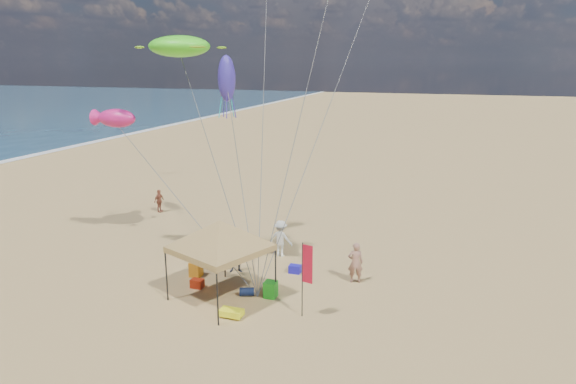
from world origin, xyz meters
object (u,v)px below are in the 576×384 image
at_px(cooler_red, 197,283).
at_px(cooler_blue, 295,269).
at_px(person_near_b, 237,256).
at_px(beach_cart, 231,313).
at_px(canopy_tent, 220,224).
at_px(chair_yellow, 196,269).
at_px(person_near_c, 281,239).
at_px(chair_green, 271,289).
at_px(person_near_a, 355,263).
at_px(feather_flag, 306,268).
at_px(person_far_a, 159,201).

distance_m(cooler_red, cooler_blue, 4.58).
height_order(cooler_blue, person_near_b, person_near_b).
xyz_separation_m(beach_cart, person_near_b, (-1.58, 4.11, 0.59)).
relative_size(canopy_tent, chair_yellow, 8.41).
xyz_separation_m(chair_yellow, person_near_c, (2.84, 3.62, 0.59)).
bearing_deg(chair_green, cooler_blue, 86.33).
bearing_deg(person_near_b, chair_yellow, -170.02).
distance_m(beach_cart, person_near_a, 6.17).
bearing_deg(feather_flag, cooler_red, 168.72).
xyz_separation_m(cooler_blue, person_near_a, (2.86, -0.12, 0.74)).
bearing_deg(person_near_a, cooler_red, 6.29).
bearing_deg(feather_flag, canopy_tent, 173.71).
xyz_separation_m(feather_flag, cooler_red, (-5.26, 1.05, -1.83)).
distance_m(canopy_tent, person_near_b, 3.76).
height_order(beach_cart, person_near_b, person_near_b).
height_order(chair_green, person_near_c, person_near_c).
bearing_deg(person_near_c, chair_yellow, 54.32).
height_order(beach_cart, person_near_c, person_near_c).
height_order(person_near_a, person_far_a, person_near_a).
relative_size(person_near_a, person_far_a, 1.24).
xyz_separation_m(canopy_tent, chair_yellow, (-2.15, 1.72, -2.93)).
height_order(canopy_tent, person_near_a, canopy_tent).
bearing_deg(canopy_tent, person_far_a, 132.72).
height_order(chair_yellow, person_near_b, person_near_b).
relative_size(cooler_red, cooler_blue, 1.00).
height_order(cooler_red, person_near_a, person_near_a).
xyz_separation_m(cooler_red, cooler_blue, (3.54, 2.90, 0.00)).
relative_size(chair_yellow, person_near_c, 0.37).
height_order(cooler_red, cooler_blue, same).
bearing_deg(person_near_c, beach_cart, 95.46).
xyz_separation_m(person_near_a, person_far_a, (-14.32, 6.78, -0.18)).
height_order(cooler_blue, person_near_a, person_near_a).
bearing_deg(canopy_tent, person_near_a, 34.89).
distance_m(person_near_b, person_near_c, 2.86).
height_order(chair_yellow, beach_cart, chair_yellow).
xyz_separation_m(feather_flag, chair_green, (-1.89, 1.20, -1.67)).
distance_m(chair_yellow, person_near_b, 1.97).
bearing_deg(chair_yellow, person_near_b, 32.78).
height_order(chair_green, chair_yellow, same).
bearing_deg(chair_yellow, feather_flag, -19.90).
height_order(chair_yellow, person_far_a, person_far_a).
xyz_separation_m(canopy_tent, chair_green, (1.86, 0.79, -2.93)).
xyz_separation_m(feather_flag, person_far_a, (-13.18, 10.61, -1.27)).
bearing_deg(chair_green, feather_flag, -32.38).
distance_m(person_near_a, person_near_c, 4.62).
relative_size(chair_green, person_near_a, 0.38).
distance_m(person_near_a, person_near_b, 5.47).
xyz_separation_m(cooler_blue, person_near_c, (-1.34, 1.81, 0.75)).
distance_m(canopy_tent, beach_cart, 3.52).
relative_size(cooler_blue, person_far_a, 0.36).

